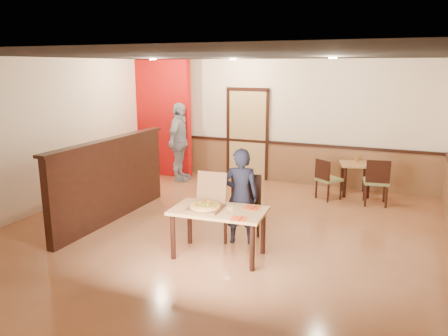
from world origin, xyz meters
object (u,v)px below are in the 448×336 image
object	(u,v)px
main_table	(219,217)
pizza_box	(206,204)
diner	(241,196)
side_chair_right	(377,180)
condiment	(357,159)
passerby	(179,142)
side_table	(355,171)
side_chair_left	(327,178)
diner_chair	(244,205)

from	to	relation	value
main_table	pizza_box	bearing A→B (deg)	-179.48
main_table	diner	bearing A→B (deg)	75.45
side_chair_right	condiment	bearing A→B (deg)	-67.34
passerby	diner	bearing A→B (deg)	-145.69
main_table	side_table	size ratio (longest dim) A/B	1.77
side_table	pizza_box	world-z (taller)	pizza_box
main_table	side_chair_left	size ratio (longest dim) A/B	1.62
pizza_box	side_chair_right	bearing A→B (deg)	53.97
main_table	side_table	bearing A→B (deg)	66.32
diner_chair	passerby	xyz separation A→B (m)	(-2.63, 2.80, 0.36)
passerby	pizza_box	size ratio (longest dim) A/B	3.31
side_chair_right	condiment	distance (m)	0.91
main_table	diner_chair	bearing A→B (deg)	78.60
diner_chair	side_chair_right	distance (m)	3.13
side_chair_left	diner	world-z (taller)	diner
main_table	passerby	distance (m)	4.36
diner_chair	side_table	bearing A→B (deg)	62.01
condiment	diner	bearing A→B (deg)	-110.63
main_table	side_table	world-z (taller)	main_table
side_chair_left	side_table	xyz separation A→B (m)	(0.49, 0.60, 0.05)
diner	side_chair_left	bearing A→B (deg)	-121.86
side_chair_left	pizza_box	bearing A→B (deg)	108.56
side_chair_left	side_chair_right	world-z (taller)	side_chair_right
diner_chair	diner	bearing A→B (deg)	-90.86
main_table	side_table	xyz separation A→B (m)	(1.42, 3.93, -0.09)
side_table	passerby	distance (m)	3.99
main_table	diner	size ratio (longest dim) A/B	0.91
passerby	condiment	size ratio (longest dim) A/B	13.85
passerby	condiment	bearing A→B (deg)	-89.95
side_chair_left	side_chair_right	distance (m)	0.95
diner_chair	diner	world-z (taller)	diner
main_table	condiment	world-z (taller)	condiment
side_chair_right	diner_chair	bearing A→B (deg)	46.12
side_chair_left	pizza_box	world-z (taller)	pizza_box
side_chair_right	side_table	size ratio (longest dim) A/B	1.21
main_table	diner	distance (m)	0.61
passerby	diner_chair	bearing A→B (deg)	-144.28
diner_chair	passerby	distance (m)	3.85
side_chair_right	side_chair_left	bearing A→B (deg)	-10.19
main_table	side_chair_right	xyz separation A→B (m)	(1.88, 3.31, -0.09)
diner_chair	pizza_box	bearing A→B (deg)	-115.74
passerby	main_table	bearing A→B (deg)	-151.95
side_chair_left	diner	xyz separation A→B (m)	(-0.82, -2.74, 0.28)
diner	main_table	bearing A→B (deg)	64.07
side_table	diner	bearing A→B (deg)	-111.43
side_chair_right	condiment	xyz separation A→B (m)	(-0.46, 0.75, 0.23)
pizza_box	main_table	bearing A→B (deg)	0.10
diner	diner_chair	bearing A→B (deg)	-100.57
side_table	passerby	bearing A→B (deg)	-174.39
passerby	condiment	distance (m)	3.98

